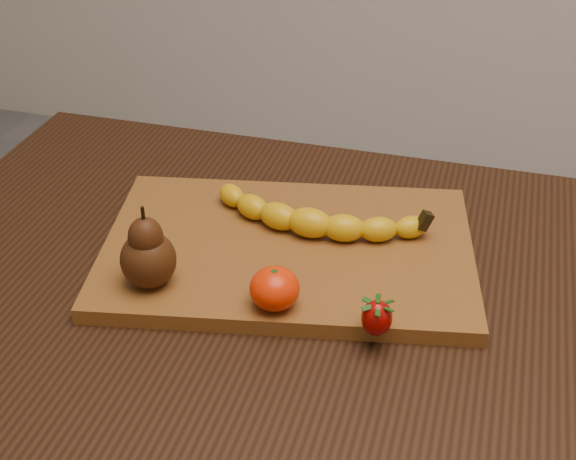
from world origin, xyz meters
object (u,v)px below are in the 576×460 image
(mandarin, at_px, (275,289))
(pear, at_px, (147,247))
(cutting_board, at_px, (288,250))
(table, at_px, (288,343))

(mandarin, bearing_deg, pear, 179.13)
(cutting_board, distance_m, mandarin, 0.13)
(table, height_order, mandarin, mandarin)
(cutting_board, relative_size, pear, 4.54)
(table, distance_m, pear, 0.23)
(table, height_order, pear, pear)
(cutting_board, relative_size, mandarin, 8.13)
(table, bearing_deg, mandarin, -85.12)
(cutting_board, xyz_separation_m, mandarin, (0.02, -0.12, 0.03))
(cutting_board, bearing_deg, table, -85.69)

